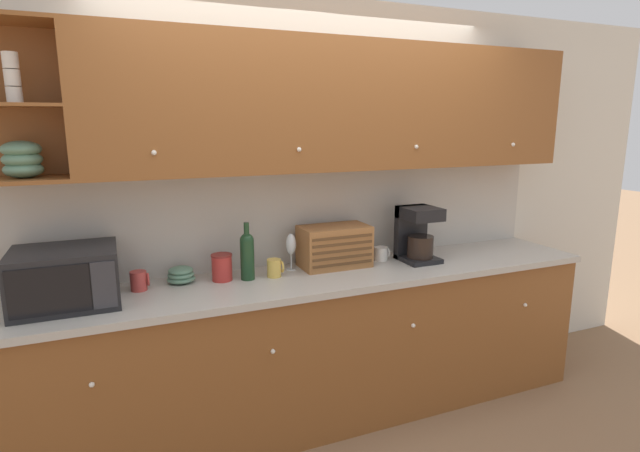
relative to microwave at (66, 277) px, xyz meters
name	(u,v)px	position (x,y,z in m)	size (l,w,h in m)	color
ground_plane	(308,391)	(1.41, 0.28, -1.09)	(24.00, 24.00, 0.00)	#896647
wall_back	(306,207)	(1.41, 0.31, 0.21)	(5.92, 0.06, 2.60)	beige
counter_unit	(326,345)	(1.41, -0.02, -0.62)	(3.54, 0.63, 0.95)	brown
backsplash_panel	(308,215)	(1.41, 0.27, 0.16)	(3.52, 0.01, 0.61)	#B7B2A8
upper_cabinets	(341,107)	(1.57, 0.12, 0.85)	(3.52, 0.34, 0.76)	brown
microwave	(66,277)	(0.00, 0.00, 0.00)	(0.49, 0.42, 0.29)	black
mug	(139,281)	(0.35, 0.09, -0.09)	(0.10, 0.09, 0.11)	#B73D38
bowl_stack_on_counter	(181,275)	(0.57, 0.14, -0.10)	(0.16, 0.16, 0.09)	slate
storage_canister	(222,267)	(0.80, 0.09, -0.07)	(0.12, 0.12, 0.16)	#B22D28
wine_bottle	(247,254)	(0.94, 0.05, 0.01)	(0.08, 0.08, 0.34)	#19381E
mug_blue_second	(275,268)	(1.10, 0.04, -0.09)	(0.10, 0.08, 0.11)	gold
wine_glass	(291,245)	(1.24, 0.13, 0.01)	(0.06, 0.06, 0.23)	silver
bread_box	(334,246)	(1.52, 0.10, -0.01)	(0.44, 0.25, 0.26)	#996033
mug_patterned_third	(381,253)	(1.87, 0.11, -0.10)	(0.10, 0.09, 0.09)	silver
coffee_maker	(417,233)	(2.08, 0.02, 0.04)	(0.23, 0.25, 0.36)	black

